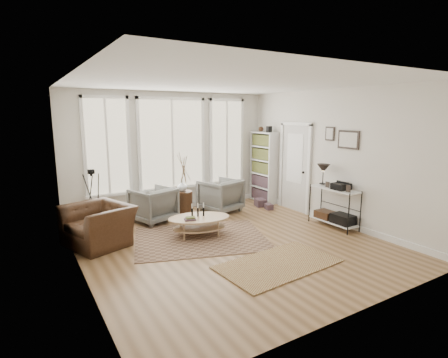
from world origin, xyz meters
TOP-DOWN VIEW (x-y plane):
  - room at (0.02, 0.03)m, footprint 5.50×5.54m
  - bay_window at (0.00, 2.71)m, footprint 4.14×0.12m
  - door at (2.57, 1.15)m, footprint 0.09×1.06m
  - bookcase at (2.44, 2.23)m, footprint 0.31×0.85m
  - low_shelf at (2.38, -0.30)m, footprint 0.38×1.08m
  - wall_art at (2.58, -0.27)m, footprint 0.04×0.88m
  - rug_main at (-0.38, 0.50)m, footprint 2.91×2.52m
  - rug_runner at (0.13, -1.20)m, footprint 2.01×1.22m
  - coffee_table at (-0.34, 0.65)m, footprint 1.36×1.04m
  - armchair_left at (-0.79, 2.02)m, footprint 1.04×1.06m
  - armchair_right at (0.92, 1.97)m, footprint 1.07×1.08m
  - side_table at (0.01, 2.11)m, footprint 0.39×0.39m
  - vase at (-0.02, 2.14)m, footprint 0.24×0.24m
  - accent_chair at (-2.13, 1.19)m, footprint 1.41×1.32m
  - tripod_camera at (-2.03, 2.08)m, footprint 0.45×0.45m
  - book_stack_near at (2.05, 1.84)m, footprint 0.31×0.35m
  - book_stack_far at (2.05, 1.48)m, footprint 0.21×0.24m

SIDE VIEW (x-z plane):
  - rug_main at x=-0.38m, z-range 0.00..0.01m
  - rug_runner at x=0.13m, z-range 0.01..0.02m
  - book_stack_far at x=2.05m, z-range 0.00..0.14m
  - book_stack_near at x=2.05m, z-range 0.00..0.19m
  - coffee_table at x=-0.34m, z-range 0.02..0.58m
  - accent_chair at x=-2.13m, z-range 0.00..0.74m
  - armchair_left at x=-0.79m, z-range 0.00..0.77m
  - armchair_right at x=0.92m, z-range 0.00..0.80m
  - low_shelf at x=2.38m, z-range -0.14..1.16m
  - tripod_camera at x=-2.03m, z-range -0.05..1.22m
  - vase at x=-0.02m, z-range 0.59..0.83m
  - side_table at x=0.01m, z-range -0.03..1.61m
  - bookcase at x=2.44m, z-range -0.07..1.99m
  - door at x=2.57m, z-range 0.01..2.23m
  - room at x=0.02m, z-range -0.02..2.88m
  - bay_window at x=0.00m, z-range 0.49..2.73m
  - wall_art at x=2.58m, z-range 1.66..2.10m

